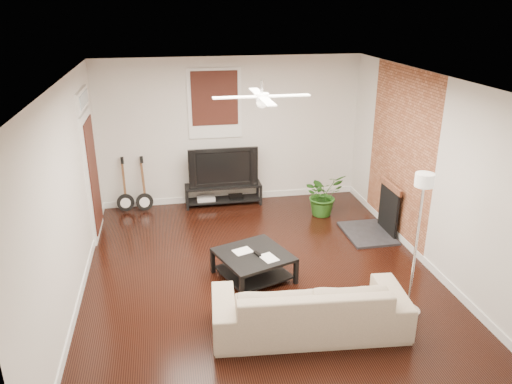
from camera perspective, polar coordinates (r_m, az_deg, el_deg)
room at (r=6.68m, az=0.63°, el=0.78°), size 5.01×6.01×2.81m
brick_accent at (r=8.38m, az=16.24°, el=4.18°), size 0.02×2.20×2.80m
fireplace at (r=8.57m, az=13.87°, el=-1.90°), size 0.80×1.10×0.92m
window_back at (r=9.33m, az=-4.78°, el=10.12°), size 1.00×0.06×1.30m
door_left at (r=8.51m, az=-18.48°, el=3.12°), size 0.08×1.00×2.50m
tv_stand at (r=9.65m, az=-3.78°, el=-0.29°), size 1.47×0.39×0.41m
tv at (r=9.47m, az=-3.87°, el=3.05°), size 1.32×0.17×0.76m
coffee_table at (r=7.14m, az=-0.29°, el=-8.49°), size 1.19×1.19×0.39m
sofa at (r=6.09m, az=6.17°, el=-12.80°), size 2.38×1.10×0.68m
floor_lamp at (r=6.35m, az=17.96°, el=-5.95°), size 0.34×0.34×1.89m
potted_plant at (r=9.18m, az=7.75°, el=-0.27°), size 0.89×0.83×0.80m
guitar_left at (r=9.49m, az=-14.99°, el=0.69°), size 0.34×0.26×1.05m
guitar_right at (r=9.44m, az=-12.89°, el=0.77°), size 0.36×0.29×1.05m
ceiling_fan at (r=6.36m, az=0.67°, el=10.96°), size 1.24×1.24×0.32m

